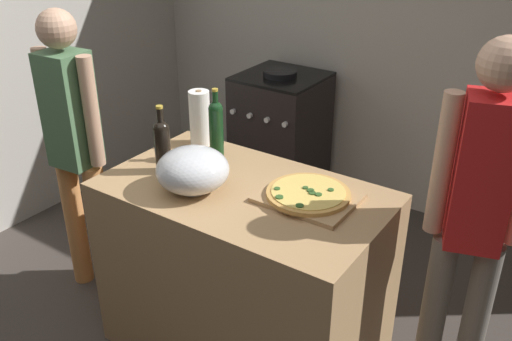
% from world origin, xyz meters
% --- Properties ---
extents(ground_plane, '(4.42, 3.07, 0.02)m').
position_xyz_m(ground_plane, '(0.00, 1.24, -0.01)').
color(ground_plane, '#3F3833').
extents(kitchen_wall_rear, '(4.42, 0.10, 2.60)m').
position_xyz_m(kitchen_wall_rear, '(0.00, 2.52, 1.30)').
color(kitchen_wall_rear, '#BCB7AD').
rests_on(kitchen_wall_rear, ground_plane).
extents(kitchen_wall_left, '(0.10, 3.07, 2.60)m').
position_xyz_m(kitchen_wall_left, '(-1.96, 1.24, 1.30)').
color(kitchen_wall_left, '#BCB7AD').
rests_on(kitchen_wall_left, ground_plane).
extents(counter, '(1.27, 0.74, 0.91)m').
position_xyz_m(counter, '(0.08, 0.68, 0.46)').
color(counter, tan).
rests_on(counter, ground_plane).
extents(cutting_board, '(0.40, 0.32, 0.02)m').
position_xyz_m(cutting_board, '(0.36, 0.76, 0.92)').
color(cutting_board, tan).
rests_on(cutting_board, counter).
extents(pizza, '(0.36, 0.36, 0.03)m').
position_xyz_m(pizza, '(0.36, 0.75, 0.94)').
color(pizza, tan).
rests_on(pizza, cutting_board).
extents(mixing_bowl, '(0.32, 0.32, 0.19)m').
position_xyz_m(mixing_bowl, '(-0.10, 0.55, 1.01)').
color(mixing_bowl, '#B2B2B7').
rests_on(mixing_bowl, counter).
extents(paper_towel_roll, '(0.11, 0.11, 0.29)m').
position_xyz_m(paper_towel_roll, '(-0.39, 0.95, 1.05)').
color(paper_towel_roll, white).
rests_on(paper_towel_roll, counter).
extents(wine_bottle_green, '(0.07, 0.07, 0.33)m').
position_xyz_m(wine_bottle_green, '(-0.33, 0.61, 1.05)').
color(wine_bottle_green, black).
rests_on(wine_bottle_green, counter).
extents(wine_bottle_clear, '(0.07, 0.07, 0.36)m').
position_xyz_m(wine_bottle_clear, '(-0.21, 0.85, 1.08)').
color(wine_bottle_clear, '#143819').
rests_on(wine_bottle_clear, counter).
extents(stove, '(0.56, 0.58, 0.98)m').
position_xyz_m(stove, '(-0.63, 2.12, 0.47)').
color(stove, black).
rests_on(stove, ground_plane).
extents(person_in_stripes, '(0.38, 0.22, 1.60)m').
position_xyz_m(person_in_stripes, '(-0.94, 0.59, 0.92)').
color(person_in_stripes, '#D88C4C').
rests_on(person_in_stripes, ground_plane).
extents(person_in_red, '(0.36, 0.25, 1.65)m').
position_xyz_m(person_in_red, '(0.99, 0.96, 0.95)').
color(person_in_red, slate).
rests_on(person_in_red, ground_plane).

